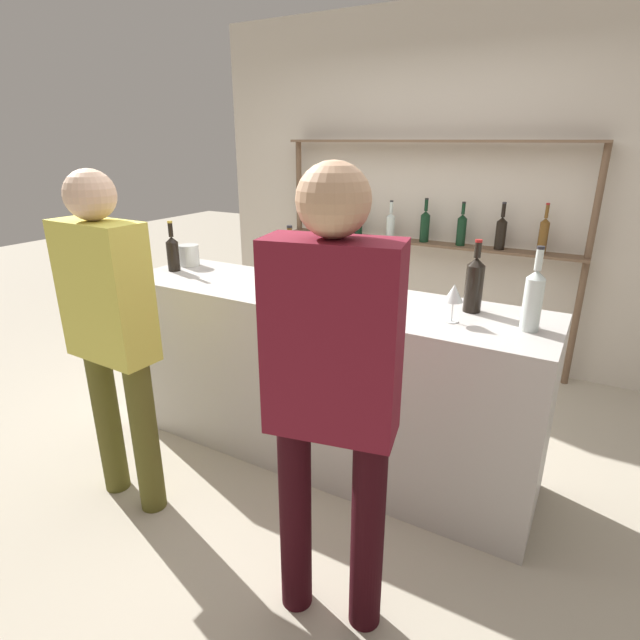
# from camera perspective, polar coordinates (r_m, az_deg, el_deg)

# --- Properties ---
(ground_plane) EXTENTS (16.00, 16.00, 0.00)m
(ground_plane) POSITION_cam_1_polar(r_m,az_deg,el_deg) (3.17, 0.00, -14.67)
(ground_plane) COLOR #B2A893
(bar_counter) EXTENTS (2.45, 0.64, 1.01)m
(bar_counter) POSITION_cam_1_polar(r_m,az_deg,el_deg) (2.91, 0.00, -6.51)
(bar_counter) COLOR #B7B2AD
(bar_counter) RESTS_ON ground_plane
(back_wall) EXTENTS (4.05, 0.12, 2.80)m
(back_wall) POSITION_cam_1_polar(r_m,az_deg,el_deg) (4.40, 12.92, 14.23)
(back_wall) COLOR beige
(back_wall) RESTS_ON ground_plane
(back_shelf) EXTENTS (2.49, 0.18, 1.80)m
(back_shelf) POSITION_cam_1_polar(r_m,az_deg,el_deg) (4.25, 12.05, 11.39)
(back_shelf) COLOR brown
(back_shelf) RESTS_ON ground_plane
(counter_bottle_0) EXTENTS (0.08, 0.08, 0.38)m
(counter_bottle_0) POSITION_cam_1_polar(r_m,az_deg,el_deg) (2.35, 23.18, 2.26)
(counter_bottle_0) COLOR silver
(counter_bottle_0) RESTS_ON bar_counter
(counter_bottle_1) EXTENTS (0.08, 0.08, 0.32)m
(counter_bottle_1) POSITION_cam_1_polar(r_m,az_deg,el_deg) (3.34, -16.48, 7.43)
(counter_bottle_1) COLOR black
(counter_bottle_1) RESTS_ON bar_counter
(counter_bottle_2) EXTENTS (0.07, 0.07, 0.37)m
(counter_bottle_2) POSITION_cam_1_polar(r_m,az_deg,el_deg) (2.71, -3.41, 6.00)
(counter_bottle_2) COLOR brown
(counter_bottle_2) RESTS_ON bar_counter
(counter_bottle_3) EXTENTS (0.09, 0.09, 0.35)m
(counter_bottle_3) POSITION_cam_1_polar(r_m,az_deg,el_deg) (2.52, 17.22, 4.02)
(counter_bottle_3) COLOR black
(counter_bottle_3) RESTS_ON bar_counter
(wine_glass) EXTENTS (0.09, 0.09, 0.18)m
(wine_glass) POSITION_cam_1_polar(r_m,az_deg,el_deg) (2.35, 15.05, 2.91)
(wine_glass) COLOR silver
(wine_glass) RESTS_ON bar_counter
(cork_jar) EXTENTS (0.13, 0.13, 0.14)m
(cork_jar) POSITION_cam_1_polar(r_m,az_deg,el_deg) (3.46, -14.72, 7.17)
(cork_jar) COLOR silver
(cork_jar) RESTS_ON bar_counter
(customer_left) EXTENTS (0.46, 0.22, 1.69)m
(customer_left) POSITION_cam_1_polar(r_m,az_deg,el_deg) (2.54, -22.90, -0.31)
(customer_left) COLOR brown
(customer_left) RESTS_ON ground_plane
(customer_right) EXTENTS (0.48, 0.28, 1.75)m
(customer_right) POSITION_cam_1_polar(r_m,az_deg,el_deg) (1.69, 1.38, -7.06)
(customer_right) COLOR black
(customer_right) RESTS_ON ground_plane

